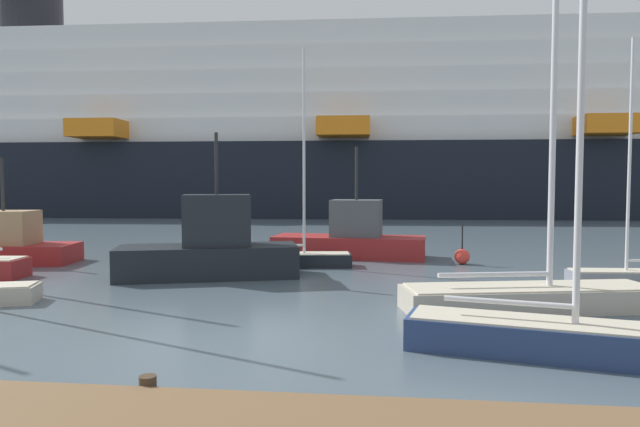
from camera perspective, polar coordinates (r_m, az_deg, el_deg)
The scene contains 9 objects.
ground_plane at distance 11.96m, azimuth -9.69°, elevation -12.83°, with size 600.00×600.00×0.00m, color #4C5B66.
sailboat_0 at distance 15.31m, azimuth 21.06°, elevation -7.61°, with size 6.79×2.92×9.86m.
sailboat_2 at distance 20.01m, azimuth 30.12°, elevation -5.57°, with size 4.17×1.17×7.79m.
sailboat_5 at distance 21.68m, azimuth -2.58°, elevation -4.47°, with size 4.54×1.69×8.58m.
sailboat_6 at distance 11.49m, azimuth 22.91°, elevation -11.42°, with size 5.52×2.50×8.13m.
fishing_boat_0 at distance 24.46m, azimuth 3.25°, elevation -2.56°, with size 6.88×2.82×4.91m.
fishing_boat_1 at distance 19.60m, azimuth -11.28°, elevation -3.58°, with size 6.54×3.80×5.06m.
channel_buoy_0 at distance 23.07m, azimuth 14.59°, elevation -4.34°, with size 0.62×0.62×1.60m.
cruise_ship at distance 61.00m, azimuth -8.39°, elevation 7.76°, with size 131.96×24.18×25.62m.
Camera 1 is at (3.19, -11.05, 3.28)m, focal length 30.69 mm.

